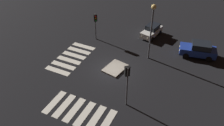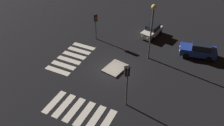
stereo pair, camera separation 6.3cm
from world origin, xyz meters
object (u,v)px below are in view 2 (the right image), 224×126
Objects in this scene: traffic_light_south at (96,21)px; traffic_light_north at (127,77)px; street_lamp at (152,23)px; traffic_island at (115,68)px; car_white at (152,31)px; car_blue at (199,50)px.

traffic_light_north is at bearing -1.53° from traffic_light_south.
traffic_light_south is 0.54× the size of street_lamp.
traffic_light_north is (9.29, 8.39, 0.55)m from traffic_light_south.
traffic_light_south is 12.52m from traffic_light_north.
traffic_light_north is 0.64× the size of street_lamp.
traffic_light_south reaches higher than traffic_island.
street_lamp is at bearing 25.11° from car_white.
street_lamp reaches higher than traffic_island.
car_blue is at bearing 55.06° from traffic_light_south.
traffic_light_north is (4.48, 3.23, 3.31)m from traffic_island.
traffic_light_north reaches higher than traffic_island.
traffic_island is 10.62m from car_blue.
street_lamp is at bearing 38.54° from traffic_light_south.
car_white is at bearing -29.90° from car_blue.
traffic_light_south is at bearing 2.02° from traffic_light_north.
car_blue is 12.56m from traffic_light_north.
street_lamp is (-3.72, 2.73, 4.72)m from traffic_island.
traffic_island is 0.77× the size of car_white.
car_white is 0.88× the size of traffic_light_north.
car_white is at bearing 171.46° from traffic_island.
street_lamp reaches higher than car_blue.
car_blue is 13.54m from traffic_light_south.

